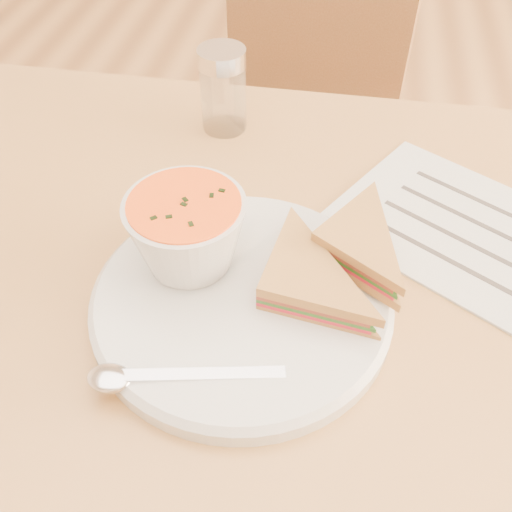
% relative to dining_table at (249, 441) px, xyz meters
% --- Properties ---
extents(dining_table, '(1.00, 0.70, 0.75)m').
position_rel_dining_table_xyz_m(dining_table, '(0.00, 0.00, 0.00)').
color(dining_table, brown).
rests_on(dining_table, floor).
extents(chair_far, '(0.48, 0.48, 0.89)m').
position_rel_dining_table_xyz_m(chair_far, '(-0.04, 0.61, 0.07)').
color(chair_far, brown).
rests_on(chair_far, floor).
extents(plate, '(0.35, 0.35, 0.02)m').
position_rel_dining_table_xyz_m(plate, '(0.01, -0.05, 0.38)').
color(plate, silver).
rests_on(plate, dining_table).
extents(soup_bowl, '(0.12, 0.12, 0.08)m').
position_rel_dining_table_xyz_m(soup_bowl, '(-0.05, -0.01, 0.43)').
color(soup_bowl, silver).
rests_on(soup_bowl, plate).
extents(sandwich_half_a, '(0.13, 0.13, 0.03)m').
position_rel_dining_table_xyz_m(sandwich_half_a, '(0.02, -0.06, 0.41)').
color(sandwich_half_a, '#C29444').
rests_on(sandwich_half_a, plate).
extents(sandwich_half_b, '(0.14, 0.14, 0.03)m').
position_rel_dining_table_xyz_m(sandwich_half_b, '(0.06, 0.00, 0.42)').
color(sandwich_half_b, '#C29444').
rests_on(sandwich_half_b, plate).
extents(spoon, '(0.19, 0.08, 0.01)m').
position_rel_dining_table_xyz_m(spoon, '(-0.03, -0.14, 0.40)').
color(spoon, silver).
rests_on(spoon, plate).
extents(paper_menu, '(0.33, 0.30, 0.00)m').
position_rel_dining_table_xyz_m(paper_menu, '(0.22, 0.09, 0.38)').
color(paper_menu, silver).
rests_on(paper_menu, dining_table).
extents(condiment_shaker, '(0.07, 0.07, 0.11)m').
position_rel_dining_table_xyz_m(condiment_shaker, '(-0.07, 0.24, 0.43)').
color(condiment_shaker, silver).
rests_on(condiment_shaker, dining_table).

